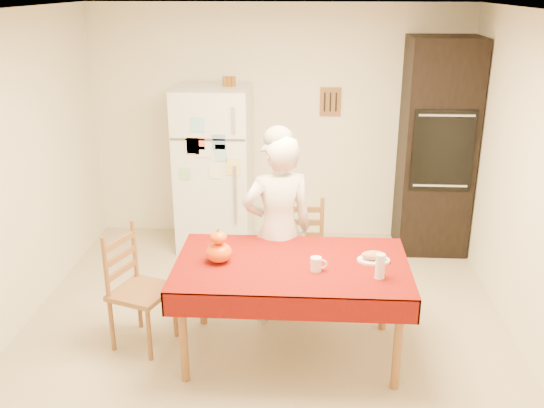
# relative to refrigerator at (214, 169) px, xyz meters

# --- Properties ---
(floor) EXTENTS (4.50, 4.50, 0.00)m
(floor) POSITION_rel_refrigerator_xyz_m (0.65, -1.88, -0.85)
(floor) COLOR tan
(floor) RESTS_ON ground
(room_shell) EXTENTS (4.02, 4.52, 2.51)m
(room_shell) POSITION_rel_refrigerator_xyz_m (0.65, -1.88, 0.77)
(room_shell) COLOR #F1E9CB
(room_shell) RESTS_ON ground
(refrigerator) EXTENTS (0.75, 0.74, 1.70)m
(refrigerator) POSITION_rel_refrigerator_xyz_m (0.00, 0.00, 0.00)
(refrigerator) COLOR white
(refrigerator) RESTS_ON floor
(oven_cabinet) EXTENTS (0.70, 0.62, 2.20)m
(oven_cabinet) POSITION_rel_refrigerator_xyz_m (2.28, 0.05, 0.25)
(oven_cabinet) COLOR black
(oven_cabinet) RESTS_ON floor
(dining_table) EXTENTS (1.70, 1.00, 0.76)m
(dining_table) POSITION_rel_refrigerator_xyz_m (0.87, -2.04, -0.16)
(dining_table) COLOR brown
(dining_table) RESTS_ON floor
(chair_far) EXTENTS (0.43, 0.41, 0.95)m
(chair_far) POSITION_rel_refrigerator_xyz_m (0.93, -1.24, -0.34)
(chair_far) COLOR brown
(chair_far) RESTS_ON floor
(chair_left) EXTENTS (0.52, 0.53, 0.95)m
(chair_left) POSITION_rel_refrigerator_xyz_m (-0.34, -1.95, -0.34)
(chair_left) COLOR brown
(chair_left) RESTS_ON floor
(seated_woman) EXTENTS (0.67, 0.54, 1.60)m
(seated_woman) POSITION_rel_refrigerator_xyz_m (0.75, -1.52, -0.05)
(seated_woman) COLOR silver
(seated_woman) RESTS_ON floor
(coffee_mug) EXTENTS (0.08, 0.08, 0.10)m
(coffee_mug) POSITION_rel_refrigerator_xyz_m (1.05, -2.15, -0.04)
(coffee_mug) COLOR white
(coffee_mug) RESTS_ON dining_table
(pumpkin_lower) EXTENTS (0.19, 0.19, 0.14)m
(pumpkin_lower) POSITION_rel_refrigerator_xyz_m (0.34, -2.04, -0.02)
(pumpkin_lower) COLOR #E63405
(pumpkin_lower) RESTS_ON dining_table
(pumpkin_upper) EXTENTS (0.12, 0.12, 0.09)m
(pumpkin_upper) POSITION_rel_refrigerator_xyz_m (0.34, -2.04, 0.10)
(pumpkin_upper) COLOR red
(pumpkin_upper) RESTS_ON pumpkin_lower
(wine_glass) EXTENTS (0.07, 0.07, 0.18)m
(wine_glass) POSITION_rel_refrigerator_xyz_m (1.48, -2.23, -0.00)
(wine_glass) COLOR white
(wine_glass) RESTS_ON dining_table
(bread_plate) EXTENTS (0.24, 0.24, 0.02)m
(bread_plate) POSITION_rel_refrigerator_xyz_m (1.47, -1.97, -0.08)
(bread_plate) COLOR white
(bread_plate) RESTS_ON dining_table
(bread_loaf) EXTENTS (0.18, 0.10, 0.06)m
(bread_loaf) POSITION_rel_refrigerator_xyz_m (1.47, -1.97, -0.04)
(bread_loaf) COLOR #A87F52
(bread_loaf) RESTS_ON bread_plate
(spice_jar_left) EXTENTS (0.05, 0.05, 0.10)m
(spice_jar_left) POSITION_rel_refrigerator_xyz_m (0.13, 0.05, 0.90)
(spice_jar_left) COLOR brown
(spice_jar_left) RESTS_ON refrigerator
(spice_jar_mid) EXTENTS (0.05, 0.05, 0.10)m
(spice_jar_mid) POSITION_rel_refrigerator_xyz_m (0.17, 0.05, 0.90)
(spice_jar_mid) COLOR brown
(spice_jar_mid) RESTS_ON refrigerator
(spice_jar_right) EXTENTS (0.05, 0.05, 0.10)m
(spice_jar_right) POSITION_rel_refrigerator_xyz_m (0.21, 0.05, 0.90)
(spice_jar_right) COLOR brown
(spice_jar_right) RESTS_ON refrigerator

